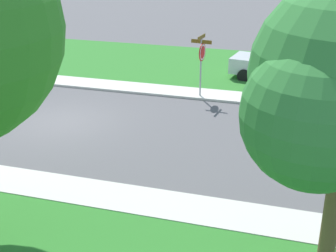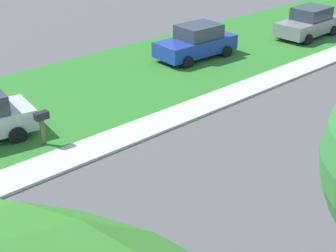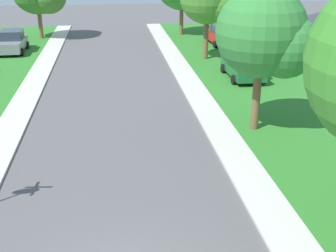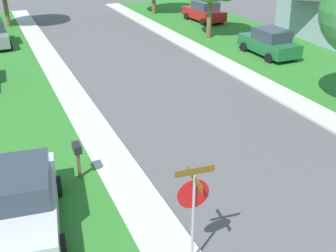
% 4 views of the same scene
% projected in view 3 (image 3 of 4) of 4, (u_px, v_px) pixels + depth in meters
% --- Properties ---
extents(sidewalk_east, '(1.40, 56.00, 0.10)m').
position_uv_depth(sidewalk_east, '(209.00, 113.00, 21.87)').
color(sidewalk_east, beige).
rests_on(sidewalk_east, ground).
extents(lawn_east, '(8.00, 56.00, 0.08)m').
position_uv_depth(lawn_east, '(299.00, 109.00, 22.45)').
color(lawn_east, '#2D7528').
rests_on(lawn_east, ground).
extents(sidewalk_west, '(1.40, 56.00, 0.10)m').
position_uv_depth(sidewalk_west, '(13.00, 122.00, 20.74)').
color(sidewalk_west, beige).
rests_on(sidewalk_west, ground).
extents(car_green_far_down_street, '(2.07, 4.32, 1.76)m').
position_uv_depth(car_green_far_down_street, '(243.00, 65.00, 27.40)').
color(car_green_far_down_street, '#1E6033').
rests_on(car_green_far_down_street, ground).
extents(car_red_across_road, '(2.25, 4.41, 1.76)m').
position_uv_depth(car_red_across_road, '(221.00, 35.00, 37.21)').
color(car_red_across_road, red).
rests_on(car_red_across_road, ground).
extents(car_grey_behind_trees, '(2.08, 4.32, 1.76)m').
position_uv_depth(car_grey_behind_trees, '(12.00, 42.00, 34.33)').
color(car_grey_behind_trees, gray).
rests_on(car_grey_behind_trees, ground).
extents(tree_sidewalk_near, '(4.13, 3.84, 6.31)m').
position_uv_depth(tree_sidewalk_near, '(267.00, 36.00, 18.23)').
color(tree_sidewalk_near, brown).
rests_on(tree_sidewalk_near, ground).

